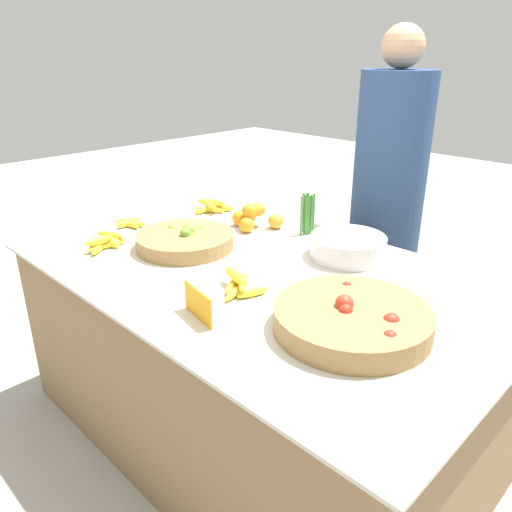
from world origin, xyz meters
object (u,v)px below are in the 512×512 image
(vendor_person, at_px, (385,216))
(metal_bowl, at_px, (348,247))
(tomato_basket, at_px, (352,319))
(lime_bowl, at_px, (186,240))
(price_sign, at_px, (198,304))

(vendor_person, bearing_deg, metal_bowl, -72.61)
(tomato_basket, distance_m, metal_bowl, 0.53)
(metal_bowl, xyz_separation_m, vendor_person, (-0.18, 0.56, -0.05))
(metal_bowl, bearing_deg, tomato_basket, -53.42)
(metal_bowl, bearing_deg, lime_bowl, -144.36)
(lime_bowl, height_order, tomato_basket, tomato_basket)
(tomato_basket, bearing_deg, price_sign, -143.47)
(metal_bowl, bearing_deg, price_sign, -92.98)
(lime_bowl, height_order, metal_bowl, lime_bowl)
(lime_bowl, height_order, price_sign, same)
(metal_bowl, height_order, price_sign, price_sign)
(tomato_basket, bearing_deg, vendor_person, 116.52)
(lime_bowl, bearing_deg, vendor_person, 70.05)
(tomato_basket, height_order, price_sign, tomato_basket)
(price_sign, bearing_deg, metal_bowl, 98.43)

